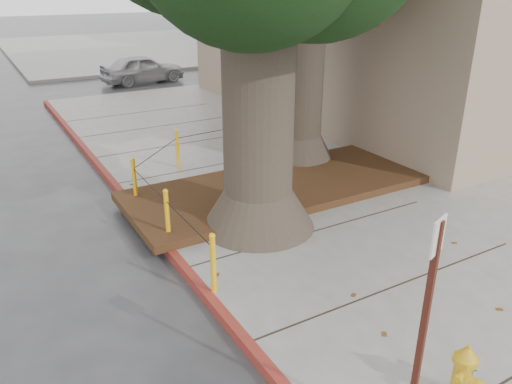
% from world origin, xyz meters
% --- Properties ---
extents(ground, '(140.00, 140.00, 0.00)m').
position_xyz_m(ground, '(0.00, 0.00, 0.00)').
color(ground, '#28282B').
rests_on(ground, ground).
extents(sidewalk_main, '(16.00, 26.00, 0.15)m').
position_xyz_m(sidewalk_main, '(6.00, 2.50, 0.07)').
color(sidewalk_main, slate).
rests_on(sidewalk_main, ground).
extents(sidewalk_far, '(16.00, 20.00, 0.15)m').
position_xyz_m(sidewalk_far, '(6.00, 30.00, 0.07)').
color(sidewalk_far, slate).
rests_on(sidewalk_far, ground).
extents(curb_red, '(0.14, 26.00, 0.16)m').
position_xyz_m(curb_red, '(-2.00, 2.50, 0.07)').
color(curb_red, maroon).
rests_on(curb_red, ground).
extents(planter_bed, '(6.40, 2.60, 0.16)m').
position_xyz_m(planter_bed, '(0.90, 3.90, 0.23)').
color(planter_bed, black).
rests_on(planter_bed, sidewalk_main).
extents(bollard_ring, '(3.79, 5.39, 0.95)m').
position_xyz_m(bollard_ring, '(-0.87, 4.38, 0.66)').
color(bollard_ring, '#FDB20E').
rests_on(bollard_ring, sidewalk_main).
extents(fire_hydrant, '(0.38, 0.38, 0.70)m').
position_xyz_m(fire_hydrant, '(-0.49, -1.90, 0.49)').
color(fire_hydrant, gold).
rests_on(fire_hydrant, sidewalk_main).
extents(signpost, '(0.23, 0.10, 2.37)m').
position_xyz_m(signpost, '(-1.33, -1.97, 1.49)').
color(signpost, '#471911').
rests_on(signpost, sidewalk_main).
extents(car_silver, '(3.80, 1.85, 1.25)m').
position_xyz_m(car_silver, '(2.52, 17.80, 0.62)').
color(car_silver, '#B2B1B6').
rests_on(car_silver, ground).
extents(car_red, '(3.31, 1.37, 1.06)m').
position_xyz_m(car_red, '(12.07, 18.15, 0.53)').
color(car_red, maroon).
rests_on(car_red, ground).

